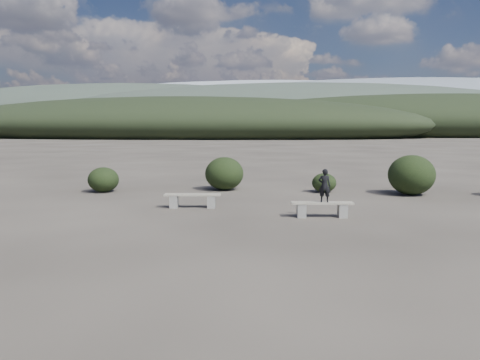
# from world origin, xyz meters

# --- Properties ---
(ground) EXTENTS (1200.00, 1200.00, 0.00)m
(ground) POSITION_xyz_m (0.00, 0.00, 0.00)
(ground) COLOR #322D27
(ground) RESTS_ON ground
(bench_left) EXTENTS (1.84, 0.58, 0.45)m
(bench_left) POSITION_xyz_m (-2.24, 4.98, 0.27)
(bench_left) COLOR slate
(bench_left) RESTS_ON ground
(bench_right) EXTENTS (1.81, 0.53, 0.44)m
(bench_right) POSITION_xyz_m (1.81, 3.87, 0.27)
(bench_right) COLOR slate
(bench_right) RESTS_ON ground
(seated_person) EXTENTS (0.37, 0.26, 0.97)m
(seated_person) POSITION_xyz_m (1.87, 3.87, 0.93)
(seated_person) COLOR black
(seated_person) RESTS_ON bench_right
(shrub_a) EXTENTS (1.21, 1.21, 0.99)m
(shrub_a) POSITION_xyz_m (-6.53, 8.09, 0.50)
(shrub_a) COLOR black
(shrub_a) RESTS_ON ground
(shrub_b) EXTENTS (1.58, 1.58, 1.36)m
(shrub_b) POSITION_xyz_m (-1.83, 9.23, 0.68)
(shrub_b) COLOR black
(shrub_b) RESTS_ON ground
(shrub_c) EXTENTS (0.96, 0.96, 0.77)m
(shrub_c) POSITION_xyz_m (2.20, 8.99, 0.38)
(shrub_c) COLOR black
(shrub_c) RESTS_ON ground
(shrub_d) EXTENTS (1.75, 1.75, 1.53)m
(shrub_d) POSITION_xyz_m (5.46, 8.70, 0.76)
(shrub_d) COLOR black
(shrub_d) RESTS_ON ground
(mountain_ridges) EXTENTS (500.00, 400.00, 56.00)m
(mountain_ridges) POSITION_xyz_m (-7.48, 339.06, 10.84)
(mountain_ridges) COLOR black
(mountain_ridges) RESTS_ON ground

